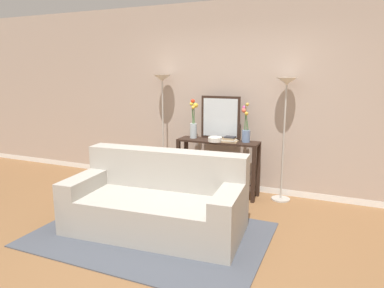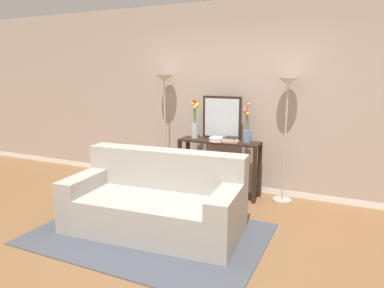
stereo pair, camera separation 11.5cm
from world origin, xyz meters
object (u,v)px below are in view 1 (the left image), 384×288
object	(u,v)px
fruit_bowl	(215,139)
book_row_under_console	(196,187)
vase_tall_flowers	(194,124)
book_stack	(230,140)
console_table	(218,158)
floor_lamp_left	(163,99)
couch	(157,204)
vase_short_flowers	(246,130)
floor_lamp_right	(286,105)
wall_mirror	(220,118)

from	to	relation	value
fruit_bowl	book_row_under_console	size ratio (longest dim) A/B	0.79
vase_tall_flowers	fruit_bowl	size ratio (longest dim) A/B	2.85
book_stack	book_row_under_console	bearing A→B (deg)	173.01
console_table	vase_tall_flowers	size ratio (longest dim) A/B	2.05
vase_tall_flowers	book_stack	world-z (taller)	vase_tall_flowers
book_stack	fruit_bowl	bearing A→B (deg)	-172.14
floor_lamp_left	book_stack	size ratio (longest dim) A/B	7.96
couch	vase_tall_flowers	size ratio (longest dim) A/B	3.50
console_table	vase_short_flowers	distance (m)	0.60
console_table	fruit_bowl	size ratio (longest dim) A/B	5.86
book_stack	couch	bearing A→B (deg)	-108.08
book_stack	book_row_under_console	world-z (taller)	book_stack
couch	floor_lamp_left	bearing A→B (deg)	115.30
floor_lamp_right	wall_mirror	bearing A→B (deg)	179.22
floor_lamp_right	vase_short_flowers	distance (m)	0.63
vase_tall_flowers	book_row_under_console	bearing A→B (deg)	-33.81
floor_lamp_left	floor_lamp_right	size ratio (longest dim) A/B	1.02
wall_mirror	book_row_under_console	bearing A→B (deg)	-158.31
wall_mirror	fruit_bowl	size ratio (longest dim) A/B	3.09
fruit_bowl	book_row_under_console	bearing A→B (deg)	164.30
floor_lamp_left	couch	bearing A→B (deg)	-64.70
vase_tall_flowers	fruit_bowl	distance (m)	0.45
fruit_bowl	vase_tall_flowers	bearing A→B (deg)	161.76
floor_lamp_right	vase_short_flowers	size ratio (longest dim) A/B	3.07
console_table	book_stack	distance (m)	0.36
floor_lamp_right	vase_short_flowers	world-z (taller)	floor_lamp_right
floor_lamp_left	vase_tall_flowers	xyz separation A→B (m)	(0.56, -0.09, -0.34)
console_table	wall_mirror	world-z (taller)	wall_mirror
book_row_under_console	vase_tall_flowers	bearing A→B (deg)	146.19
floor_lamp_right	wall_mirror	xyz separation A→B (m)	(-0.93, 0.01, -0.22)
couch	console_table	size ratio (longest dim) A/B	1.71
floor_lamp_right	wall_mirror	size ratio (longest dim) A/B	2.73
floor_lamp_left	vase_tall_flowers	bearing A→B (deg)	-8.96
console_table	vase_tall_flowers	xyz separation A→B (m)	(-0.40, 0.03, 0.48)
floor_lamp_left	vase_tall_flowers	distance (m)	0.67
fruit_bowl	console_table	bearing A→B (deg)	83.61
couch	vase_short_flowers	distance (m)	1.72
couch	console_table	distance (m)	1.45
floor_lamp_left	book_row_under_console	distance (m)	1.46
vase_tall_flowers	vase_short_flowers	xyz separation A→B (m)	(0.80, -0.00, -0.04)
fruit_bowl	book_row_under_console	world-z (taller)	fruit_bowl
floor_lamp_left	console_table	bearing A→B (deg)	-7.17
couch	vase_short_flowers	bearing A→B (deg)	66.07
wall_mirror	book_stack	distance (m)	0.40
floor_lamp_left	book_stack	distance (m)	1.29
book_row_under_console	console_table	bearing A→B (deg)	0.00
floor_lamp_left	book_stack	bearing A→B (deg)	-9.23
floor_lamp_right	floor_lamp_left	bearing A→B (deg)	180.00
floor_lamp_left	fruit_bowl	world-z (taller)	floor_lamp_left
vase_short_flowers	vase_tall_flowers	bearing A→B (deg)	179.94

